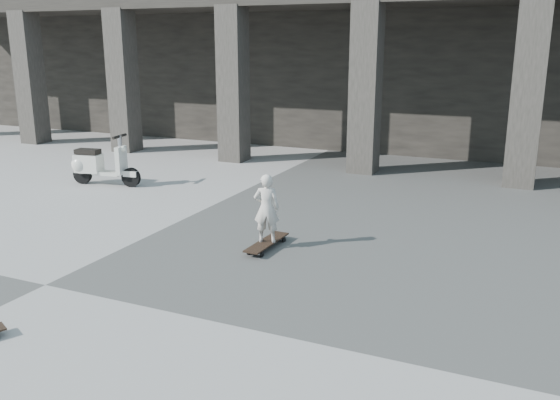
% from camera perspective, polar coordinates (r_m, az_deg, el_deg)
% --- Properties ---
extents(ground, '(90.00, 90.00, 0.00)m').
position_cam_1_polar(ground, '(8.44, -21.65, -7.62)').
color(ground, '#444442').
rests_on(ground, ground).
extents(colonnade, '(28.00, 8.82, 6.00)m').
position_cam_1_polar(colonnade, '(19.94, 7.64, 14.67)').
color(colonnade, black).
rests_on(colonnade, ground).
extents(longboard, '(0.29, 1.08, 0.11)m').
position_cam_1_polar(longboard, '(9.17, -1.29, -4.15)').
color(longboard, black).
rests_on(longboard, ground).
extents(child, '(0.45, 0.37, 1.07)m').
position_cam_1_polar(child, '(9.01, -1.31, -0.80)').
color(child, beige).
rests_on(child, longboard).
extents(scooter, '(1.63, 0.65, 1.14)m').
position_cam_1_polar(scooter, '(13.82, -17.44, 3.28)').
color(scooter, black).
rests_on(scooter, ground).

